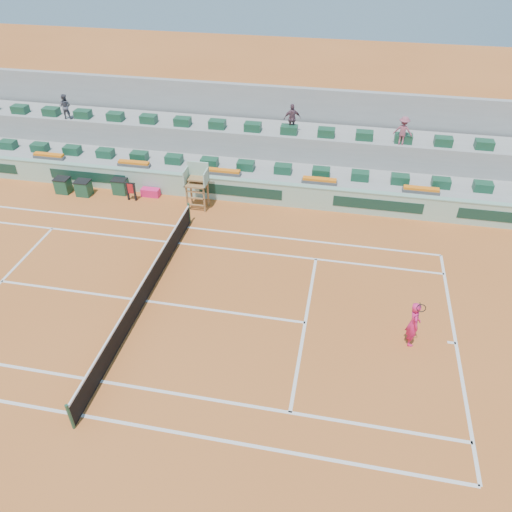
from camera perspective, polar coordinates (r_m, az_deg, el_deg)
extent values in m
plane|color=#AB5421|center=(20.47, -12.49, -5.04)|extent=(90.00, 90.00, 0.00)
cube|color=#999996|center=(28.53, -4.76, 9.91)|extent=(36.00, 4.00, 1.20)
cube|color=#999996|center=(29.63, -4.01, 12.49)|extent=(36.00, 2.40, 2.60)
cube|color=#999996|center=(30.71, -3.31, 15.22)|extent=(36.00, 0.40, 4.40)
cube|color=#EA1E64|center=(27.41, -11.96, 7.13)|extent=(0.97, 0.43, 0.43)
imported|color=#4A4B57|center=(31.54, -20.98, 15.68)|extent=(0.72, 0.58, 1.40)
imported|color=#674551|center=(27.71, 4.16, 15.41)|extent=(0.99, 0.67, 1.57)
imported|color=#944A5A|center=(27.26, 16.46, 13.58)|extent=(1.04, 0.71, 1.48)
cube|color=silver|center=(19.71, 21.88, -9.24)|extent=(0.12, 10.97, 0.01)
cube|color=silver|center=(17.25, -19.36, -16.81)|extent=(23.77, 0.12, 0.01)
cube|color=silver|center=(24.51, -7.86, 3.27)|extent=(23.77, 0.12, 0.01)
cube|color=silver|center=(17.95, -17.36, -13.50)|extent=(23.77, 0.12, 0.01)
cube|color=silver|center=(23.45, -8.86, 1.47)|extent=(23.77, 0.12, 0.01)
cube|color=silver|center=(23.51, -27.07, -2.58)|extent=(0.12, 8.23, 0.01)
cube|color=silver|center=(19.17, 5.64, -7.59)|extent=(0.12, 8.23, 0.01)
cube|color=silver|center=(20.47, -12.49, -5.03)|extent=(12.80, 0.12, 0.01)
cube|color=silver|center=(19.67, 21.45, -9.20)|extent=(0.30, 0.12, 0.01)
cube|color=black|center=(20.18, -12.65, -4.06)|extent=(0.03, 11.87, 0.92)
cube|color=white|center=(19.87, -12.84, -2.97)|extent=(0.06, 11.87, 0.07)
cylinder|color=#1D452D|center=(16.61, -20.47, -16.83)|extent=(0.10, 0.10, 1.10)
cylinder|color=#1D452D|center=(24.58, -7.64, 4.89)|extent=(0.10, 0.10, 1.10)
cube|color=#97BEA7|center=(26.66, -6.00, 7.83)|extent=(36.00, 0.30, 1.20)
cube|color=#79A28D|center=(26.37, -6.08, 9.03)|extent=(36.00, 0.34, 0.06)
cube|color=#123327|center=(28.96, -18.67, 8.59)|extent=(4.40, 0.02, 0.56)
cube|color=#123327|center=(26.03, -1.84, 7.39)|extent=(4.40, 0.02, 0.56)
cube|color=#123327|center=(25.56, 13.73, 5.70)|extent=(4.40, 0.02, 0.56)
cube|color=#123327|center=(26.66, 26.64, 3.98)|extent=(4.40, 0.02, 0.56)
cube|color=brown|center=(25.55, -7.88, 6.51)|extent=(0.08, 0.08, 1.35)
cube|color=brown|center=(25.30, -5.93, 6.34)|extent=(0.08, 0.08, 1.35)
cube|color=brown|center=(26.13, -7.42, 7.27)|extent=(0.08, 0.08, 1.35)
cube|color=brown|center=(25.88, -5.50, 7.11)|extent=(0.08, 0.08, 1.35)
cube|color=brown|center=(25.37, -6.80, 8.22)|extent=(1.10, 0.90, 0.08)
cube|color=#97BEA7|center=(25.46, -6.63, 9.63)|extent=(1.10, 0.08, 1.00)
cube|color=#97BEA7|center=(25.36, -7.99, 9.02)|extent=(0.06, 0.90, 0.80)
cube|color=#97BEA7|center=(25.06, -5.71, 8.85)|extent=(0.06, 0.90, 0.80)
cube|color=brown|center=(25.34, -6.77, 8.80)|extent=(0.80, 0.60, 0.08)
cube|color=brown|center=(25.59, -6.86, 5.80)|extent=(0.90, 0.08, 0.06)
cube|color=brown|center=(25.39, -6.92, 6.58)|extent=(0.90, 0.08, 0.06)
cube|color=brown|center=(25.22, -6.98, 7.27)|extent=(0.90, 0.08, 0.06)
cube|color=#17452D|center=(32.68, -26.46, 11.35)|extent=(0.90, 0.60, 0.44)
cube|color=#17452D|center=(31.55, -23.47, 11.33)|extent=(0.90, 0.60, 0.44)
cube|color=#17452D|center=(30.50, -20.25, 11.28)|extent=(0.90, 0.60, 0.44)
cube|color=#17452D|center=(29.55, -16.83, 11.20)|extent=(0.90, 0.60, 0.44)
cube|color=#17452D|center=(28.71, -13.19, 11.06)|extent=(0.90, 0.60, 0.44)
cube|color=#17452D|center=(27.99, -9.36, 10.87)|extent=(0.90, 0.60, 0.44)
cube|color=#17452D|center=(27.40, -5.34, 10.62)|extent=(0.90, 0.60, 0.44)
cube|color=#17452D|center=(26.94, -1.18, 10.30)|extent=(0.90, 0.60, 0.44)
cube|color=#17452D|center=(26.62, 3.10, 9.92)|extent=(0.90, 0.60, 0.44)
cube|color=#17452D|center=(26.45, 7.44, 9.48)|extent=(0.90, 0.60, 0.44)
cube|color=#17452D|center=(26.44, 11.80, 8.98)|extent=(0.90, 0.60, 0.44)
cube|color=#17452D|center=(26.57, 16.13, 8.43)|extent=(0.90, 0.60, 0.44)
cube|color=#17452D|center=(26.85, 20.38, 7.84)|extent=(0.90, 0.60, 0.44)
cube|color=#17452D|center=(27.28, 24.51, 7.23)|extent=(0.90, 0.60, 0.44)
cube|color=#17452D|center=(33.62, -25.35, 14.93)|extent=(0.90, 0.60, 0.44)
cube|color=#17452D|center=(32.52, -22.36, 15.03)|extent=(0.90, 0.60, 0.44)
cube|color=#17452D|center=(31.50, -19.17, 15.09)|extent=(0.90, 0.60, 0.44)
cube|color=#17452D|center=(30.59, -15.77, 15.11)|extent=(0.90, 0.60, 0.44)
cube|color=#17452D|center=(29.77, -12.17, 15.07)|extent=(0.90, 0.60, 0.44)
cube|color=#17452D|center=(29.08, -8.39, 14.97)|extent=(0.90, 0.60, 0.44)
cube|color=#17452D|center=(28.51, -4.45, 14.79)|extent=(0.90, 0.60, 0.44)
cube|color=#17452D|center=(28.07, -0.37, 14.55)|extent=(0.90, 0.60, 0.44)
cube|color=#17452D|center=(27.76, 3.81, 14.22)|extent=(0.90, 0.60, 0.44)
cube|color=#17452D|center=(27.60, 8.04, 13.81)|extent=(0.90, 0.60, 0.44)
cube|color=#17452D|center=(27.59, 12.28, 13.33)|extent=(0.90, 0.60, 0.44)
cube|color=#17452D|center=(27.71, 16.49, 12.77)|extent=(0.90, 0.60, 0.44)
cube|color=#17452D|center=(27.98, 20.62, 12.17)|extent=(0.90, 0.60, 0.44)
cube|color=#17452D|center=(28.39, 24.63, 11.51)|extent=(0.90, 0.60, 0.44)
cube|color=#4E4E4E|center=(30.46, -22.55, 10.41)|extent=(1.80, 0.36, 0.16)
cube|color=orange|center=(30.41, -22.61, 10.65)|extent=(1.70, 0.32, 0.12)
cube|color=#4E4E4E|center=(28.12, -13.76, 10.10)|extent=(1.80, 0.36, 0.16)
cube|color=orange|center=(28.06, -13.80, 10.35)|extent=(1.70, 0.32, 0.12)
cube|color=#4E4E4E|center=(26.52, -3.68, 9.45)|extent=(1.80, 0.36, 0.16)
cube|color=orange|center=(26.46, -3.70, 9.72)|extent=(1.70, 0.32, 0.12)
cube|color=#4E4E4E|center=(25.81, 7.26, 8.42)|extent=(1.80, 0.36, 0.16)
cube|color=orange|center=(25.74, 7.28, 8.69)|extent=(1.70, 0.32, 0.12)
cube|color=#4E4E4E|center=(26.05, 18.33, 7.06)|extent=(1.80, 0.36, 0.16)
cube|color=orange|center=(25.99, 18.38, 7.33)|extent=(1.70, 0.32, 0.12)
cube|color=#16442E|center=(27.98, -15.23, 7.68)|extent=(0.74, 0.63, 0.80)
cube|color=black|center=(27.79, -15.37, 8.43)|extent=(0.78, 0.67, 0.04)
cube|color=#16442E|center=(28.37, -19.10, 7.33)|extent=(0.74, 0.63, 0.80)
cube|color=black|center=(28.18, -19.26, 8.07)|extent=(0.78, 0.67, 0.04)
cube|color=#16442E|center=(29.02, -21.18, 7.51)|extent=(0.74, 0.63, 0.80)
cube|color=black|center=(28.84, -21.36, 8.24)|extent=(0.78, 0.67, 0.04)
cube|color=black|center=(27.18, -14.47, 7.16)|extent=(0.09, 0.09, 1.00)
cube|color=black|center=(27.02, -13.69, 7.11)|extent=(0.09, 0.09, 1.00)
cube|color=black|center=(26.86, -14.23, 8.06)|extent=(0.56, 0.07, 0.06)
cube|color=red|center=(26.99, -14.16, 7.48)|extent=(0.41, 0.04, 0.56)
imported|color=#EA1E64|center=(18.57, 17.56, -7.37)|extent=(0.52, 0.72, 1.85)
cylinder|color=black|center=(17.62, 18.27, -5.38)|extent=(0.03, 0.35, 0.09)
torus|color=black|center=(17.41, 18.36, -5.68)|extent=(0.31, 0.08, 0.31)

